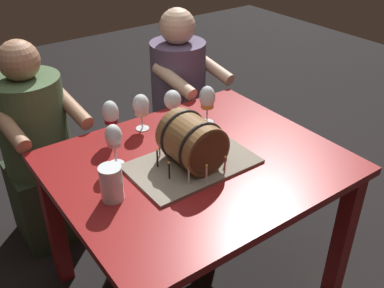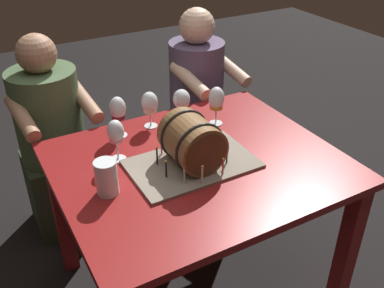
{
  "view_description": "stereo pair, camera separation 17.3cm",
  "coord_description": "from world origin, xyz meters",
  "px_view_note": "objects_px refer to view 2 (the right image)",
  "views": [
    {
      "loc": [
        -0.9,
        -1.21,
        1.72
      ],
      "look_at": [
        -0.04,
        -0.01,
        0.82
      ],
      "focal_mm": 40.98,
      "sensor_mm": 36.0,
      "label": 1
    },
    {
      "loc": [
        -0.76,
        -1.3,
        1.72
      ],
      "look_at": [
        -0.04,
        -0.01,
        0.82
      ],
      "focal_mm": 40.98,
      "sensor_mm": 36.0,
      "label": 2
    }
  ],
  "objects_px": {
    "wine_glass_white": "(150,104)",
    "person_seated_left": "(54,146)",
    "dining_table": "(198,183)",
    "person_seated_right": "(197,110)",
    "beer_pint": "(107,179)",
    "wine_glass_amber": "(216,100)",
    "wine_glass_rose": "(116,133)",
    "barrel_cake": "(192,145)",
    "wine_glass_red": "(118,110)",
    "wine_glass_empty": "(181,100)"
  },
  "relations": [
    {
      "from": "beer_pint",
      "to": "person_seated_right",
      "type": "relative_size",
      "value": 0.12
    },
    {
      "from": "barrel_cake",
      "to": "wine_glass_empty",
      "type": "height_order",
      "value": "barrel_cake"
    },
    {
      "from": "person_seated_left",
      "to": "wine_glass_white",
      "type": "bearing_deg",
      "value": -46.25
    },
    {
      "from": "dining_table",
      "to": "person_seated_right",
      "type": "xyz_separation_m",
      "value": [
        0.43,
        0.77,
        -0.1
      ]
    },
    {
      "from": "person_seated_right",
      "to": "person_seated_left",
      "type": "bearing_deg",
      "value": 179.99
    },
    {
      "from": "dining_table",
      "to": "wine_glass_empty",
      "type": "height_order",
      "value": "wine_glass_empty"
    },
    {
      "from": "wine_glass_white",
      "to": "person_seated_right",
      "type": "bearing_deg",
      "value": 40.02
    },
    {
      "from": "wine_glass_white",
      "to": "beer_pint",
      "type": "distance_m",
      "value": 0.52
    },
    {
      "from": "wine_glass_rose",
      "to": "wine_glass_white",
      "type": "distance_m",
      "value": 0.31
    },
    {
      "from": "dining_table",
      "to": "barrel_cake",
      "type": "xyz_separation_m",
      "value": [
        -0.04,
        -0.01,
        0.21
      ]
    },
    {
      "from": "dining_table",
      "to": "wine_glass_rose",
      "type": "relative_size",
      "value": 6.26
    },
    {
      "from": "barrel_cake",
      "to": "wine_glass_amber",
      "type": "xyz_separation_m",
      "value": [
        0.27,
        0.25,
        0.03
      ]
    },
    {
      "from": "wine_glass_empty",
      "to": "beer_pint",
      "type": "relative_size",
      "value": 1.28
    },
    {
      "from": "barrel_cake",
      "to": "wine_glass_rose",
      "type": "height_order",
      "value": "barrel_cake"
    },
    {
      "from": "wine_glass_red",
      "to": "wine_glass_rose",
      "type": "bearing_deg",
      "value": -113.54
    },
    {
      "from": "person_seated_right",
      "to": "wine_glass_white",
      "type": "bearing_deg",
      "value": -139.98
    },
    {
      "from": "beer_pint",
      "to": "wine_glass_amber",
      "type": "bearing_deg",
      "value": 22.37
    },
    {
      "from": "barrel_cake",
      "to": "wine_glass_amber",
      "type": "relative_size",
      "value": 2.69
    },
    {
      "from": "person_seated_left",
      "to": "person_seated_right",
      "type": "xyz_separation_m",
      "value": [
        0.87,
        -0.0,
        -0.0
      ]
    },
    {
      "from": "dining_table",
      "to": "wine_glass_white",
      "type": "relative_size",
      "value": 6.55
    },
    {
      "from": "wine_glass_white",
      "to": "person_seated_left",
      "type": "height_order",
      "value": "person_seated_left"
    },
    {
      "from": "wine_glass_rose",
      "to": "person_seated_right",
      "type": "distance_m",
      "value": 0.99
    },
    {
      "from": "barrel_cake",
      "to": "wine_glass_rose",
      "type": "relative_size",
      "value": 2.76
    },
    {
      "from": "dining_table",
      "to": "wine_glass_empty",
      "type": "distance_m",
      "value": 0.41
    },
    {
      "from": "wine_glass_rose",
      "to": "beer_pint",
      "type": "height_order",
      "value": "wine_glass_rose"
    },
    {
      "from": "wine_glass_empty",
      "to": "wine_glass_rose",
      "type": "xyz_separation_m",
      "value": [
        -0.38,
        -0.15,
        0.0
      ]
    },
    {
      "from": "wine_glass_rose",
      "to": "wine_glass_amber",
      "type": "xyz_separation_m",
      "value": [
        0.52,
        0.07,
        -0.0
      ]
    },
    {
      "from": "wine_glass_red",
      "to": "dining_table",
      "type": "bearing_deg",
      "value": -59.88
    },
    {
      "from": "beer_pint",
      "to": "person_seated_right",
      "type": "xyz_separation_m",
      "value": [
        0.83,
        0.79,
        -0.27
      ]
    },
    {
      "from": "person_seated_left",
      "to": "person_seated_right",
      "type": "relative_size",
      "value": 0.99
    },
    {
      "from": "person_seated_right",
      "to": "wine_glass_rose",
      "type": "bearing_deg",
      "value": -140.22
    },
    {
      "from": "wine_glass_red",
      "to": "person_seated_right",
      "type": "relative_size",
      "value": 0.17
    },
    {
      "from": "wine_glass_white",
      "to": "wine_glass_amber",
      "type": "distance_m",
      "value": 0.31
    },
    {
      "from": "wine_glass_empty",
      "to": "wine_glass_white",
      "type": "distance_m",
      "value": 0.15
    },
    {
      "from": "barrel_cake",
      "to": "wine_glass_white",
      "type": "xyz_separation_m",
      "value": [
        -0.01,
        0.38,
        0.02
      ]
    },
    {
      "from": "dining_table",
      "to": "person_seated_right",
      "type": "height_order",
      "value": "person_seated_right"
    },
    {
      "from": "barrel_cake",
      "to": "person_seated_right",
      "type": "relative_size",
      "value": 0.45
    },
    {
      "from": "wine_glass_rose",
      "to": "beer_pint",
      "type": "xyz_separation_m",
      "value": [
        -0.11,
        -0.19,
        -0.06
      ]
    },
    {
      "from": "dining_table",
      "to": "beer_pint",
      "type": "relative_size",
      "value": 8.43
    },
    {
      "from": "beer_pint",
      "to": "wine_glass_red",
      "type": "bearing_deg",
      "value": 62.72
    },
    {
      "from": "wine_glass_empty",
      "to": "person_seated_right",
      "type": "relative_size",
      "value": 0.15
    },
    {
      "from": "barrel_cake",
      "to": "wine_glass_red",
      "type": "height_order",
      "value": "barrel_cake"
    },
    {
      "from": "wine_glass_empty",
      "to": "wine_glass_amber",
      "type": "height_order",
      "value": "wine_glass_amber"
    },
    {
      "from": "dining_table",
      "to": "wine_glass_rose",
      "type": "distance_m",
      "value": 0.41
    },
    {
      "from": "dining_table",
      "to": "person_seated_left",
      "type": "height_order",
      "value": "person_seated_left"
    },
    {
      "from": "person_seated_left",
      "to": "person_seated_right",
      "type": "distance_m",
      "value": 0.87
    },
    {
      "from": "barrel_cake",
      "to": "wine_glass_empty",
      "type": "bearing_deg",
      "value": 68.62
    },
    {
      "from": "wine_glass_white",
      "to": "wine_glass_amber",
      "type": "bearing_deg",
      "value": -24.39
    },
    {
      "from": "barrel_cake",
      "to": "person_seated_left",
      "type": "relative_size",
      "value": 0.45
    },
    {
      "from": "dining_table",
      "to": "wine_glass_empty",
      "type": "xyz_separation_m",
      "value": [
        0.09,
        0.32,
        0.24
      ]
    }
  ]
}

